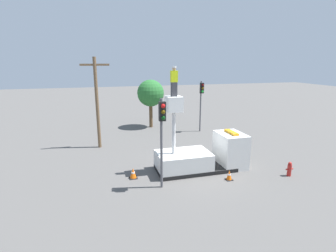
{
  "coord_description": "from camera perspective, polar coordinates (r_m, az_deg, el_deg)",
  "views": [
    {
      "loc": [
        -5.98,
        -14.82,
        6.86
      ],
      "look_at": [
        -2.07,
        -0.88,
        3.28
      ],
      "focal_mm": 28.0,
      "sensor_mm": 36.0,
      "label": 1
    }
  ],
  "objects": [
    {
      "name": "traffic_light_pole",
      "position": [
        13.73,
        -1.31,
        -0.07
      ],
      "size": [
        0.34,
        0.57,
        5.01
      ],
      "color": "#515156",
      "rests_on": "ground"
    },
    {
      "name": "worker",
      "position": [
        15.53,
        1.32,
        9.67
      ],
      "size": [
        0.4,
        0.26,
        1.75
      ],
      "color": "#38383D",
      "rests_on": "bucket_truck"
    },
    {
      "name": "fire_hydrant",
      "position": [
        17.89,
        24.92,
        -8.5
      ],
      "size": [
        0.49,
        0.25,
        0.91
      ],
      "color": "#B2231E",
      "rests_on": "ground"
    },
    {
      "name": "traffic_cone_rear",
      "position": [
        16.16,
        -7.6,
        -10.17
      ],
      "size": [
        0.49,
        0.49,
        0.65
      ],
      "color": "black",
      "rests_on": "ground"
    },
    {
      "name": "bucket_truck",
      "position": [
        17.25,
        7.67,
        -6.41
      ],
      "size": [
        5.83,
        2.28,
        4.84
      ],
      "color": "black",
      "rests_on": "ground"
    },
    {
      "name": "ground_plane",
      "position": [
        17.39,
        5.88,
        -9.43
      ],
      "size": [
        120.0,
        120.0,
        0.0
      ],
      "primitive_type": "plane",
      "color": "#565451"
    },
    {
      "name": "utility_pole",
      "position": [
        21.48,
        -15.22,
        5.53
      ],
      "size": [
        2.2,
        0.26,
        7.22
      ],
      "color": "brown",
      "rests_on": "ground"
    },
    {
      "name": "tree_left_bg",
      "position": [
        27.6,
        -3.82,
        7.08
      ],
      "size": [
        2.79,
        2.79,
        5.04
      ],
      "color": "brown",
      "rests_on": "ground"
    },
    {
      "name": "traffic_light_across",
      "position": [
        25.88,
        7.28,
        6.43
      ],
      "size": [
        0.34,
        0.57,
        5.01
      ],
      "color": "#515156",
      "rests_on": "ground"
    },
    {
      "name": "traffic_cone_curbside",
      "position": [
        16.22,
        13.18,
        -10.39
      ],
      "size": [
        0.4,
        0.4,
        0.62
      ],
      "color": "black",
      "rests_on": "ground"
    }
  ]
}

